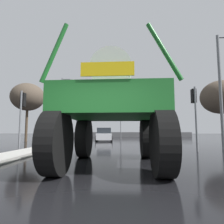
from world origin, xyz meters
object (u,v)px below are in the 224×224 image
traffic_signal_far_right (77,121)px  streetlight_near_right (222,84)px  oversize_sprayer (113,110)px  sedan_ahead (104,135)px  bare_tree_left (28,97)px  streetlight_far_left (62,105)px  traffic_signal_near_right (194,104)px  bare_tree_right (221,97)px  traffic_signal_far_left (121,118)px  traffic_signal_near_left (22,107)px

traffic_signal_far_right → streetlight_near_right: size_ratio=0.47×
oversize_sprayer → sedan_ahead: bearing=7.2°
bare_tree_left → streetlight_far_left: bearing=71.4°
sedan_ahead → traffic_signal_far_right: bearing=39.9°
sedan_ahead → streetlight_near_right: size_ratio=0.57×
streetlight_far_left → traffic_signal_near_right: bearing=-50.2°
streetlight_near_right → streetlight_far_left: bearing=135.6°
traffic_signal_near_right → streetlight_near_right: bearing=19.3°
sedan_ahead → traffic_signal_far_right: 6.35m
sedan_ahead → bare_tree_right: bare_tree_right is taller
traffic_signal_near_right → streetlight_near_right: 2.60m
streetlight_near_right → bare_tree_left: bearing=153.5°
traffic_signal_far_left → traffic_signal_far_right: 6.22m
traffic_signal_near_left → bare_tree_left: 10.33m
sedan_ahead → traffic_signal_far_left: bearing=-28.6°
oversize_sprayer → streetlight_far_left: size_ratio=0.61×
streetlight_far_left → bare_tree_right: 19.74m
bare_tree_left → streetlight_near_right: bearing=-26.5°
traffic_signal_far_right → bare_tree_right: size_ratio=0.60×
oversize_sprayer → streetlight_near_right: size_ratio=0.73×
sedan_ahead → streetlight_far_left: streetlight_far_left is taller
traffic_signal_near_left → traffic_signal_near_right: (10.46, -0.00, 0.11)m
streetlight_near_right → bare_tree_right: streetlight_near_right is taller
sedan_ahead → streetlight_near_right: (8.39, -10.14, 3.40)m
sedan_ahead → bare_tree_left: size_ratio=0.65×
sedan_ahead → bare_tree_right: 12.61m
traffic_signal_far_left → bare_tree_right: 12.91m
sedan_ahead → traffic_signal_far_right: size_ratio=1.21×
sedan_ahead → bare_tree_right: (11.21, -4.56, 3.55)m
traffic_signal_far_left → bare_tree_left: bearing=-149.6°
traffic_signal_far_right → streetlight_far_left: streetlight_far_left is taller
oversize_sprayer → bare_tree_left: bearing=37.6°
traffic_signal_far_left → bare_tree_right: size_ratio=0.69×
streetlight_far_left → bare_tree_left: 6.43m
sedan_ahead → streetlight_near_right: streetlight_near_right is taller
oversize_sprayer → bare_tree_left: bare_tree_left is taller
oversize_sprayer → sedan_ahead: oversize_sprayer is taller
traffic_signal_near_right → streetlight_near_right: (2.09, 0.73, 1.36)m
bare_tree_right → streetlight_near_right: bearing=-116.9°
traffic_signal_far_left → streetlight_far_left: 8.59m
bare_tree_right → traffic_signal_far_left: bearing=136.0°
traffic_signal_far_right → bare_tree_right: bearing=-30.0°
traffic_signal_far_right → oversize_sprayer: bearing=-73.6°
oversize_sprayer → traffic_signal_near_right: bearing=-44.4°
traffic_signal_far_right → streetlight_near_right: (12.62, -14.51, 1.57)m
sedan_ahead → traffic_signal_far_left: 5.27m
streetlight_far_left → traffic_signal_far_right: bearing=0.8°
oversize_sprayer → traffic_signal_near_right: oversize_sprayer is taller
traffic_signal_near_left → traffic_signal_far_right: (-0.07, 15.24, -0.10)m
bare_tree_right → traffic_signal_near_right: bearing=-127.9°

